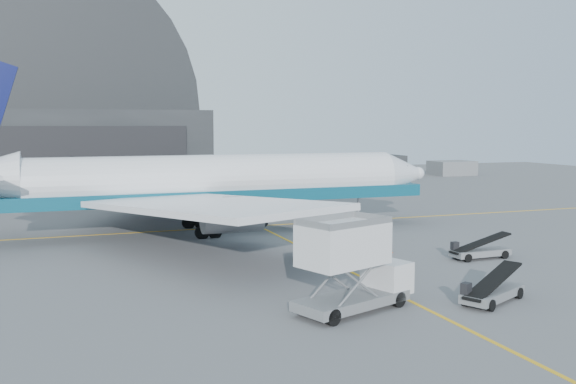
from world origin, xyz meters
name	(u,v)px	position (x,y,z in m)	size (l,w,h in m)	color
ground	(344,268)	(0.00, 0.00, 0.00)	(200.00, 200.00, 0.00)	#565659
taxi_lines	(283,238)	(0.00, 12.67, 0.01)	(80.00, 42.12, 0.02)	gold
hangar	(30,127)	(-22.00, 64.95, 9.54)	(50.00, 28.30, 28.00)	black
distant_bldg_a	(365,176)	(38.00, 72.00, 0.00)	(14.00, 8.00, 4.00)	black
distant_bldg_b	(452,175)	(55.00, 68.00, 0.00)	(8.00, 6.00, 2.80)	slate
airliner	(200,183)	(-6.21, 17.92, 4.64)	(47.25, 45.82, 16.58)	white
catering_truck	(351,267)	(-4.02, -9.45, 2.43)	(7.43, 4.83, 4.79)	slate
pushback_tug	(328,249)	(0.41, 3.71, 0.67)	(4.11, 2.73, 1.78)	black
belt_loader_a	(492,292)	(4.17, -10.56, 0.60)	(5.03, 3.56, 1.94)	slate
belt_loader_b	(479,251)	(10.84, -0.44, 0.57)	(4.87, 1.81, 1.85)	slate
traffic_cone	(390,249)	(5.69, 3.84, 0.27)	(0.40, 0.40, 0.57)	#DD3A06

